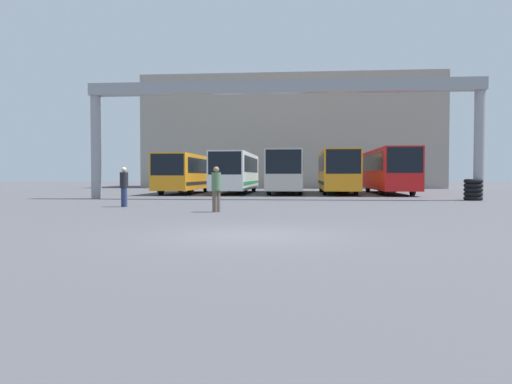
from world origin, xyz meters
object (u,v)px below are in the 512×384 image
object	(u,v)px
bus_slot_0	(185,171)
pedestrian_near_left	(216,188)
bus_slot_1	(236,170)
bus_slot_3	(337,170)
bus_slot_4	(388,169)
tire_stack	(473,190)
bus_slot_2	(286,170)
pedestrian_far_center	(124,186)

from	to	relation	value
bus_slot_0	pedestrian_near_left	size ratio (longest dim) A/B	5.92
bus_slot_0	bus_slot_1	bearing A→B (deg)	11.46
bus_slot_0	pedestrian_near_left	distance (m)	20.13
bus_slot_3	pedestrian_near_left	xyz separation A→B (m)	(-6.01, -20.06, -0.93)
bus_slot_4	tire_stack	bearing A→B (deg)	-73.48
pedestrian_near_left	bus_slot_4	bearing A→B (deg)	10.32
pedestrian_near_left	tire_stack	distance (m)	16.45
bus_slot_1	bus_slot_2	distance (m)	3.94
bus_slot_3	bus_slot_1	bearing A→B (deg)	-179.96
pedestrian_far_center	bus_slot_1	bearing A→B (deg)	122.02
bus_slot_4	pedestrian_near_left	world-z (taller)	bus_slot_4
bus_slot_1	bus_slot_4	distance (m)	11.80
bus_slot_0	bus_slot_1	xyz separation A→B (m)	(3.93, 0.80, 0.08)
tire_stack	bus_slot_4	bearing A→B (deg)	106.52
bus_slot_1	pedestrian_near_left	distance (m)	20.16
bus_slot_0	tire_stack	world-z (taller)	bus_slot_0
tire_stack	pedestrian_far_center	bearing A→B (deg)	-157.12
pedestrian_far_center	tire_stack	distance (m)	19.10
bus_slot_1	pedestrian_far_center	xyz separation A→B (m)	(-2.80, -17.32, -0.85)
bus_slot_0	pedestrian_near_left	bearing A→B (deg)	-73.26
bus_slot_1	pedestrian_near_left	xyz separation A→B (m)	(1.86, -20.06, -0.87)
bus_slot_0	bus_slot_3	bearing A→B (deg)	3.89
bus_slot_0	pedestrian_far_center	size ratio (longest dim) A/B	5.81
bus_slot_1	tire_stack	distance (m)	17.84
bus_slot_2	pedestrian_near_left	world-z (taller)	bus_slot_2
pedestrian_far_center	bus_slot_0	bearing A→B (deg)	135.12
tire_stack	bus_slot_2	bearing A→B (deg)	137.95
bus_slot_1	bus_slot_3	distance (m)	7.87
bus_slot_2	bus_slot_3	bearing A→B (deg)	1.54
bus_slot_3	bus_slot_2	bearing A→B (deg)	-178.46
bus_slot_4	bus_slot_0	bearing A→B (deg)	-176.37
pedestrian_far_center	tire_stack	size ratio (longest dim) A/B	1.49
bus_slot_1	bus_slot_3	xyz separation A→B (m)	(7.87, 0.01, 0.06)
pedestrian_far_center	pedestrian_near_left	world-z (taller)	pedestrian_far_center
bus_slot_3	pedestrian_far_center	bearing A→B (deg)	-121.61
bus_slot_2	pedestrian_far_center	world-z (taller)	bus_slot_2
pedestrian_near_left	tire_stack	bearing A→B (deg)	-15.40
pedestrian_near_left	tire_stack	size ratio (longest dim) A/B	1.46
bus_slot_1	bus_slot_3	bearing A→B (deg)	0.04
bus_slot_2	bus_slot_0	bearing A→B (deg)	-174.94
bus_slot_4	pedestrian_far_center	world-z (taller)	bus_slot_4
bus_slot_0	bus_slot_2	world-z (taller)	bus_slot_2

